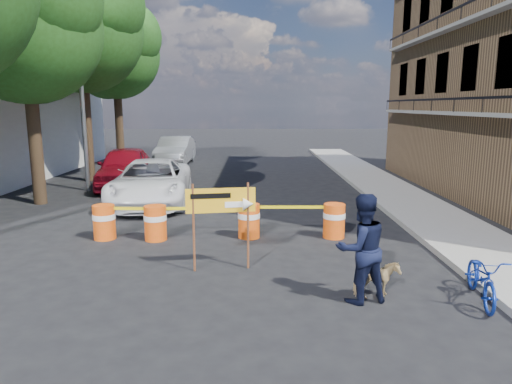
{
  "coord_description": "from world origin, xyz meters",
  "views": [
    {
      "loc": [
        0.79,
        -8.84,
        3.42
      ],
      "look_at": [
        0.83,
        2.32,
        1.3
      ],
      "focal_mm": 32.0,
      "sensor_mm": 36.0,
      "label": 1
    }
  ],
  "objects_px": {
    "barrel_far_left": "(104,221)",
    "suv_white": "(151,182)",
    "bicycle": "(484,256)",
    "sedan_silver": "(176,151)",
    "dog": "(376,280)",
    "detour_sign": "(230,207)",
    "pedestrian": "(361,248)",
    "barrel_far_right": "(334,220)",
    "barrel_mid_right": "(249,220)",
    "barrel_mid_left": "(155,222)",
    "sedan_red": "(125,167)"
  },
  "relations": [
    {
      "from": "barrel_far_left",
      "to": "suv_white",
      "type": "xyz_separation_m",
      "value": [
        0.26,
        4.39,
        0.3
      ]
    },
    {
      "from": "bicycle",
      "to": "sedan_silver",
      "type": "distance_m",
      "value": 21.08
    },
    {
      "from": "bicycle",
      "to": "dog",
      "type": "relative_size",
      "value": 2.11
    },
    {
      "from": "detour_sign",
      "to": "pedestrian",
      "type": "bearing_deg",
      "value": -43.11
    },
    {
      "from": "dog",
      "to": "sedan_silver",
      "type": "height_order",
      "value": "sedan_silver"
    },
    {
      "from": "detour_sign",
      "to": "sedan_silver",
      "type": "relative_size",
      "value": 0.37
    },
    {
      "from": "barrel_far_left",
      "to": "barrel_far_right",
      "type": "bearing_deg",
      "value": 0.98
    },
    {
      "from": "barrel_mid_right",
      "to": "sedan_silver",
      "type": "relative_size",
      "value": 0.18
    },
    {
      "from": "barrel_mid_left",
      "to": "barrel_mid_right",
      "type": "height_order",
      "value": "same"
    },
    {
      "from": "bicycle",
      "to": "suv_white",
      "type": "distance_m",
      "value": 11.28
    },
    {
      "from": "barrel_mid_left",
      "to": "suv_white",
      "type": "relative_size",
      "value": 0.16
    },
    {
      "from": "dog",
      "to": "barrel_mid_left",
      "type": "bearing_deg",
      "value": 42.02
    },
    {
      "from": "barrel_mid_left",
      "to": "sedan_red",
      "type": "xyz_separation_m",
      "value": [
        -2.94,
        7.85,
        0.38
      ]
    },
    {
      "from": "detour_sign",
      "to": "suv_white",
      "type": "height_order",
      "value": "detour_sign"
    },
    {
      "from": "pedestrian",
      "to": "bicycle",
      "type": "relative_size",
      "value": 1.15
    },
    {
      "from": "barrel_far_right",
      "to": "sedan_silver",
      "type": "distance_m",
      "value": 16.65
    },
    {
      "from": "barrel_mid_left",
      "to": "barrel_mid_right",
      "type": "distance_m",
      "value": 2.41
    },
    {
      "from": "barrel_far_left",
      "to": "barrel_mid_left",
      "type": "height_order",
      "value": "same"
    },
    {
      "from": "detour_sign",
      "to": "sedan_silver",
      "type": "height_order",
      "value": "detour_sign"
    },
    {
      "from": "barrel_far_left",
      "to": "pedestrian",
      "type": "height_order",
      "value": "pedestrian"
    },
    {
      "from": "barrel_far_left",
      "to": "bicycle",
      "type": "xyz_separation_m",
      "value": [
        7.91,
        -3.89,
        0.37
      ]
    },
    {
      "from": "pedestrian",
      "to": "suv_white",
      "type": "distance_m",
      "value": 9.93
    },
    {
      "from": "dog",
      "to": "sedan_silver",
      "type": "xyz_separation_m",
      "value": [
        -6.84,
        19.06,
        0.48
      ]
    },
    {
      "from": "barrel_mid_right",
      "to": "barrel_far_right",
      "type": "xyz_separation_m",
      "value": [
        2.23,
        -0.01,
        0.0
      ]
    },
    {
      "from": "barrel_mid_right",
      "to": "sedan_red",
      "type": "xyz_separation_m",
      "value": [
        -5.35,
        7.64,
        0.38
      ]
    },
    {
      "from": "bicycle",
      "to": "suv_white",
      "type": "xyz_separation_m",
      "value": [
        -7.65,
        8.28,
        -0.08
      ]
    },
    {
      "from": "bicycle",
      "to": "sedan_silver",
      "type": "xyz_separation_m",
      "value": [
        -8.65,
        19.22,
        -0.03
      ]
    },
    {
      "from": "pedestrian",
      "to": "bicycle",
      "type": "height_order",
      "value": "pedestrian"
    },
    {
      "from": "barrel_mid_right",
      "to": "suv_white",
      "type": "relative_size",
      "value": 0.16
    },
    {
      "from": "dog",
      "to": "sedan_red",
      "type": "xyz_separation_m",
      "value": [
        -7.69,
        11.48,
        0.52
      ]
    },
    {
      "from": "barrel_mid_right",
      "to": "pedestrian",
      "type": "xyz_separation_m",
      "value": [
        2.01,
        -3.98,
        0.5
      ]
    },
    {
      "from": "sedan_silver",
      "to": "barrel_far_right",
      "type": "bearing_deg",
      "value": -65.61
    },
    {
      "from": "barrel_mid_left",
      "to": "bicycle",
      "type": "height_order",
      "value": "bicycle"
    },
    {
      "from": "barrel_mid_left",
      "to": "detour_sign",
      "type": "distance_m",
      "value": 3.1
    },
    {
      "from": "bicycle",
      "to": "sedan_red",
      "type": "distance_m",
      "value": 15.03
    },
    {
      "from": "barrel_far_left",
      "to": "sedan_red",
      "type": "bearing_deg",
      "value": 101.64
    },
    {
      "from": "pedestrian",
      "to": "bicycle",
      "type": "xyz_separation_m",
      "value": [
        2.14,
        -0.02,
        -0.13
      ]
    },
    {
      "from": "pedestrian",
      "to": "barrel_mid_left",
      "type": "bearing_deg",
      "value": -56.94
    },
    {
      "from": "barrel_far_right",
      "to": "dog",
      "type": "height_order",
      "value": "barrel_far_right"
    },
    {
      "from": "detour_sign",
      "to": "suv_white",
      "type": "bearing_deg",
      "value": 106.39
    },
    {
      "from": "barrel_mid_left",
      "to": "dog",
      "type": "bearing_deg",
      "value": -37.41
    },
    {
      "from": "suv_white",
      "to": "detour_sign",
      "type": "bearing_deg",
      "value": -69.84
    },
    {
      "from": "suv_white",
      "to": "sedan_silver",
      "type": "bearing_deg",
      "value": 90.16
    },
    {
      "from": "bicycle",
      "to": "suv_white",
      "type": "height_order",
      "value": "bicycle"
    },
    {
      "from": "barrel_mid_left",
      "to": "bicycle",
      "type": "relative_size",
      "value": 0.53
    },
    {
      "from": "barrel_mid_left",
      "to": "sedan_red",
      "type": "relative_size",
      "value": 0.18
    },
    {
      "from": "barrel_far_right",
      "to": "detour_sign",
      "type": "relative_size",
      "value": 0.48
    },
    {
      "from": "barrel_mid_right",
      "to": "sedan_red",
      "type": "bearing_deg",
      "value": 125.0
    },
    {
      "from": "detour_sign",
      "to": "suv_white",
      "type": "distance_m",
      "value": 7.37
    },
    {
      "from": "barrel_far_right",
      "to": "dog",
      "type": "relative_size",
      "value": 1.13
    }
  ]
}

